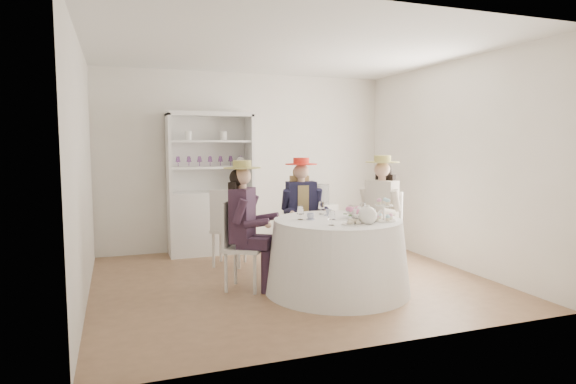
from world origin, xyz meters
name	(u,v)px	position (x,y,z in m)	size (l,w,h in m)	color
ground	(291,280)	(0.00, 0.00, 0.00)	(4.50, 4.50, 0.00)	brown
ceiling	(291,49)	(0.00, 0.00, 2.70)	(4.50, 4.50, 0.00)	white
wall_back	(247,161)	(0.00, 2.00, 1.35)	(4.50, 4.50, 0.00)	silver
wall_front	(379,179)	(0.00, -2.00, 1.35)	(4.50, 4.50, 0.00)	silver
wall_left	(82,171)	(-2.25, 0.00, 1.35)	(4.50, 4.50, 0.00)	silver
wall_right	(450,164)	(2.25, 0.00, 1.35)	(4.50, 4.50, 0.00)	silver
tea_table	(337,255)	(0.34, -0.56, 0.40)	(1.60, 1.60, 0.80)	white
hutch	(211,204)	(-0.62, 1.77, 0.74)	(1.33, 0.73, 2.08)	silver
side_table	(319,224)	(1.13, 1.75, 0.33)	(0.43, 0.43, 0.67)	silver
hatbox	(319,194)	(1.13, 1.75, 0.82)	(0.31, 0.31, 0.31)	black
guest_left	(245,217)	(-0.60, -0.16, 0.81)	(0.62, 0.57, 1.44)	silver
guest_mid	(301,206)	(0.32, 0.47, 0.82)	(0.53, 0.55, 1.44)	silver
guest_right	(380,207)	(1.20, -0.01, 0.83)	(0.63, 0.57, 1.48)	silver
spare_chair	(228,225)	(-0.56, 0.90, 0.55)	(0.58, 0.58, 1.03)	silver
teacup_a	(311,217)	(0.05, -0.50, 0.83)	(0.08, 0.08, 0.06)	white
teacup_b	(329,213)	(0.35, -0.30, 0.84)	(0.07, 0.07, 0.07)	white
teacup_c	(353,213)	(0.61, -0.41, 0.84)	(0.09, 0.09, 0.07)	white
flower_bowl	(357,216)	(0.57, -0.59, 0.83)	(0.20, 0.20, 0.05)	white
flower_arrangement	(354,211)	(0.54, -0.56, 0.88)	(0.17, 0.16, 0.06)	pink
table_teapot	(368,215)	(0.49, -0.95, 0.89)	(0.27, 0.19, 0.21)	white
sandwich_plate	(354,223)	(0.34, -0.93, 0.82)	(0.25, 0.25, 0.05)	white
cupcake_stand	(384,213)	(0.75, -0.84, 0.89)	(0.25, 0.25, 0.24)	white
stemware_set	(338,212)	(0.34, -0.56, 0.88)	(0.86, 0.83, 0.15)	white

